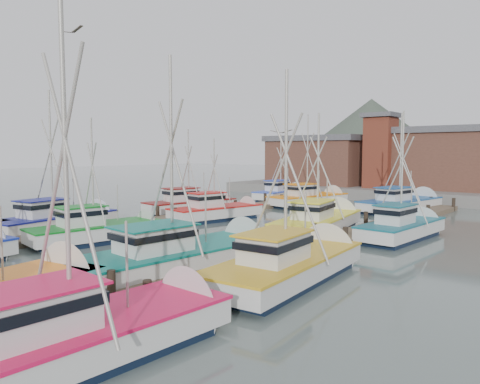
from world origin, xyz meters
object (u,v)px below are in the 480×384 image
Objects in this scene: boat_4 at (104,231)px; boat_8 at (221,211)px; lookout_tower at (380,150)px; boat_12 at (312,199)px.

boat_8 is (-0.64, 11.12, -0.00)m from boat_4.
lookout_tower reaches higher than boat_12.
lookout_tower is at bearing 90.55° from boat_12.
boat_4 is 24.15m from boat_12.
boat_8 is at bearing -80.99° from boat_12.
boat_4 is at bearing -78.47° from boat_12.
boat_4 reaches higher than boat_8.
lookout_tower is 0.99× the size of boat_4.
lookout_tower is 35.90m from boat_4.
lookout_tower is 12.55m from boat_12.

